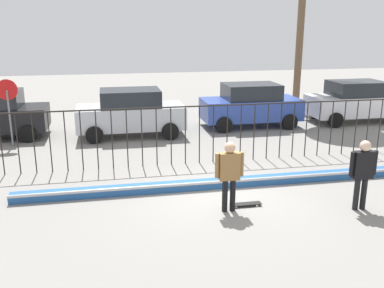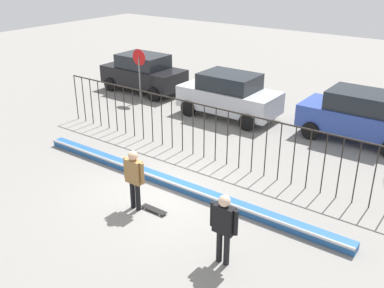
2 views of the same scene
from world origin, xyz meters
name	(u,v)px [view 1 (image 1 of 2)]	position (x,y,z in m)	size (l,w,h in m)	color
ground_plane	(223,197)	(0.00, 0.00, 0.00)	(60.00, 60.00, 0.00)	gray
bowl_coping_ledge	(216,183)	(0.00, 0.73, 0.12)	(11.00, 0.40, 0.27)	#235699
perimeter_fence	(199,128)	(0.00, 3.01, 1.17)	(14.04, 0.04, 1.92)	black
skateboarder	(229,170)	(-0.10, -0.85, 1.06)	(0.71, 0.27, 1.76)	black
skateboard	(246,204)	(0.41, -0.67, 0.06)	(0.80, 0.20, 0.07)	black
camera_operator	(363,169)	(3.10, -1.39, 1.06)	(0.71, 0.27, 1.77)	black
parked_car_silver	(131,112)	(-1.97, 7.06, 0.97)	(4.30, 2.12, 1.90)	#B7BABF
parked_car_blue	(251,105)	(3.34, 7.70, 0.97)	(4.30, 2.12, 1.90)	#2D479E
parked_car_white	(355,101)	(8.40, 7.66, 0.97)	(4.30, 2.12, 1.90)	silver
stop_sign	(8,103)	(-6.45, 6.37, 1.62)	(0.76, 0.07, 2.50)	slate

